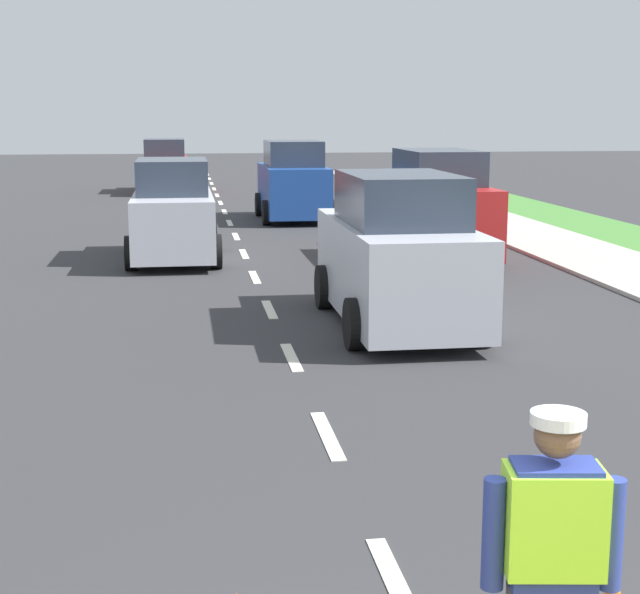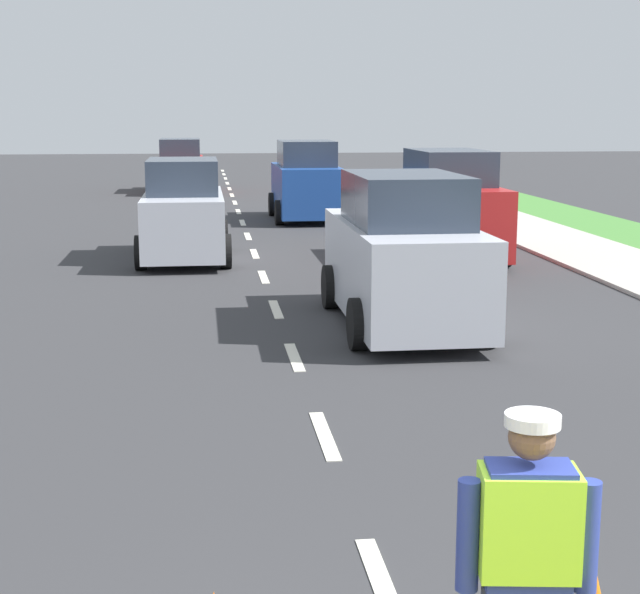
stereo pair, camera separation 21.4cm
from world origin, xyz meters
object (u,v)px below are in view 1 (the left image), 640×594
road_worker (556,561)px  car_parked_far (436,208)px  car_outgoing_far (293,183)px  car_outgoing_ahead (398,256)px  car_oncoming_third (165,167)px  car_oncoming_second (173,214)px

road_worker → car_parked_far: 15.93m
car_outgoing_far → road_worker: bearing=-93.5°
road_worker → car_outgoing_ahead: bearing=81.9°
car_outgoing_ahead → car_outgoing_far: (0.12, 13.91, 0.02)m
car_oncoming_third → car_oncoming_second: (0.39, -17.39, 0.02)m
road_worker → car_parked_far: bearing=77.1°
car_parked_far → car_outgoing_far: (-2.12, 7.62, -0.02)m
car_outgoing_ahead → car_oncoming_third: size_ratio=1.00×
car_oncoming_second → car_outgoing_far: bearing=65.0°
road_worker → car_outgoing_far: size_ratio=0.42×
car_parked_far → car_oncoming_second: 5.47m
car_parked_far → car_oncoming_second: car_parked_far is taller
road_worker → car_outgoing_ahead: (1.31, 9.24, 0.09)m
car_parked_far → car_oncoming_second: bearing=174.9°
car_outgoing_ahead → car_outgoing_far: 13.91m
road_worker → car_outgoing_far: (1.44, 23.15, 0.10)m
car_outgoing_far → car_oncoming_third: 10.91m
road_worker → car_outgoing_far: car_outgoing_far is taller
road_worker → car_parked_far: size_ratio=0.38×
car_parked_far → car_outgoing_ahead: 6.68m
road_worker → car_oncoming_third: car_oncoming_third is taller
road_worker → car_outgoing_ahead: size_ratio=0.38×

